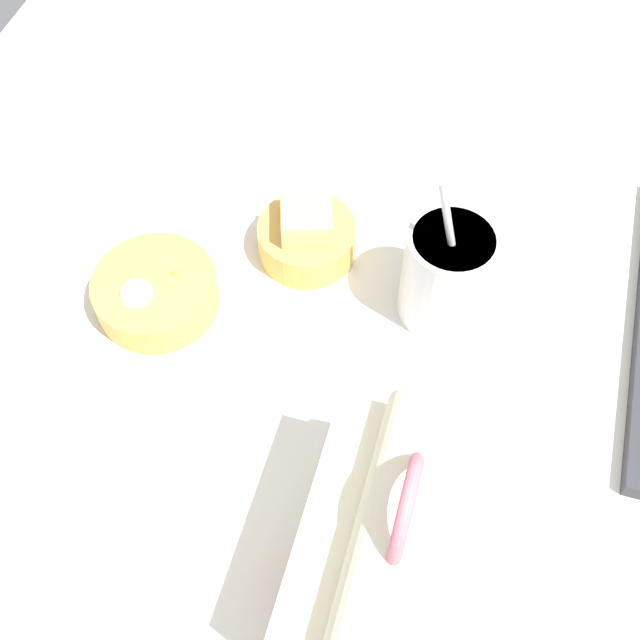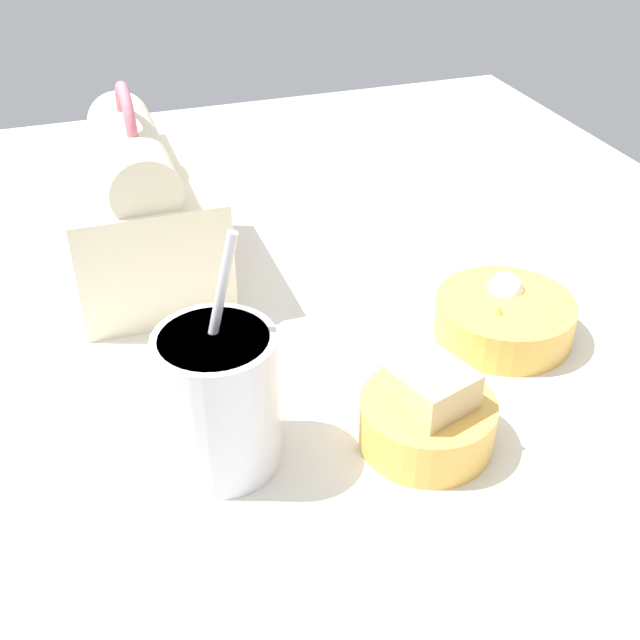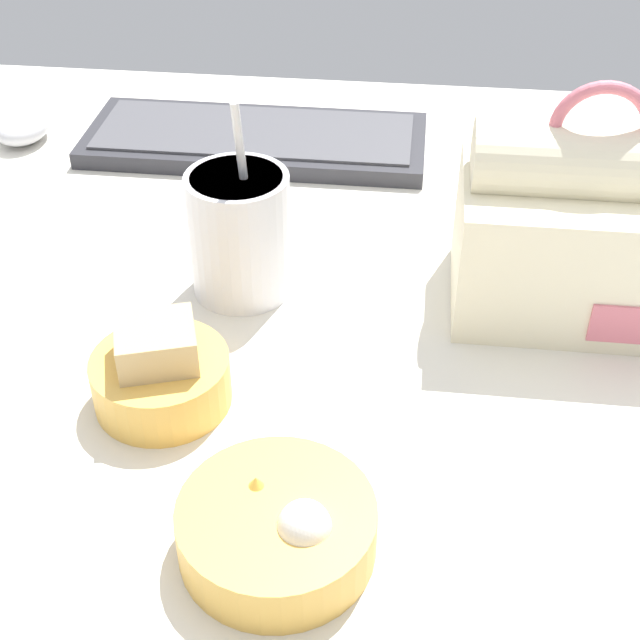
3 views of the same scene
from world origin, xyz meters
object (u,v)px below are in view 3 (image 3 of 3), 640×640
keyboard (255,139)px  soup_cup (240,232)px  bento_bowl_sandwich (161,374)px  computer_mouse (22,127)px  lunch_bag (580,229)px  bento_bowl_snacks (277,527)px

keyboard → soup_cup: 27.04cm
bento_bowl_sandwich → computer_mouse: 48.06cm
bento_bowl_sandwich → computer_mouse: (-26.49, 40.09, -0.92)cm
keyboard → lunch_bag: size_ratio=1.88×
lunch_bag → computer_mouse: bearing=157.4°
lunch_bag → soup_cup: (-27.87, -1.29, -1.51)cm
bento_bowl_sandwich → bento_bowl_snacks: bearing=-49.8°
computer_mouse → soup_cup: bearing=-40.3°
keyboard → soup_cup: (3.50, -26.40, 4.72)cm
lunch_bag → bento_bowl_sandwich: 35.37cm
soup_cup → bento_bowl_snacks: (7.31, -27.37, -3.70)cm
lunch_bag → soup_cup: lunch_bag is taller
bento_bowl_snacks → keyboard: bearing=101.4°
keyboard → bento_bowl_snacks: bearing=-78.6°
lunch_bag → computer_mouse: 62.62cm
keyboard → bento_bowl_sandwich: size_ratio=3.66×
keyboard → lunch_bag: 40.66cm
keyboard → bento_bowl_sandwich: 41.31cm
keyboard → bento_bowl_sandwich: (0.26, -41.28, 1.55)cm
lunch_bag → bento_bowl_sandwich: lunch_bag is taller
keyboard → bento_bowl_snacks: bento_bowl_snacks is taller
soup_cup → computer_mouse: size_ratio=2.47×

